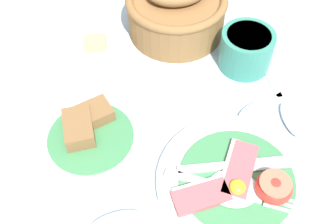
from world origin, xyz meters
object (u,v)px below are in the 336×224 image
Objects in this scene: teaspoon_by_saucer at (285,106)px; teaspoon_near_cup at (268,102)px; bread_plate at (90,136)px; sugar_cup at (246,49)px; breakfast_plate at (238,182)px; bread_basket at (176,10)px; butter_dish at (96,48)px.

teaspoon_near_cup is at bearing -120.21° from teaspoon_by_saucer.
teaspoon_by_saucer is at bearing 18.76° from bread_plate.
sugar_cup is at bearing -105.54° from teaspoon_near_cup.
breakfast_plate is 1.47× the size of teaspoon_near_cup.
breakfast_plate is 1.22× the size of bread_basket.
bread_basket is 0.27m from teaspoon_by_saucer.
teaspoon_by_saucer is at bearing 63.98° from breakfast_plate.
butter_dish is (-0.14, -0.08, -0.04)m from bread_basket.
sugar_cup is (0.01, 0.25, 0.03)m from breakfast_plate.
breakfast_plate reaches higher than butter_dish.
bread_plate is 0.20m from butter_dish.
bread_basket is at bearing 28.90° from butter_dish.
bread_basket reaches higher than breakfast_plate.
bread_basket is at bearing 69.62° from bread_plate.
teaspoon_by_saucer and teaspoon_near_cup have the same top height.
bread_plate is (-0.23, 0.05, 0.00)m from breakfast_plate.
bread_plate is at bearing 167.79° from breakfast_plate.
sugar_cup is 0.85× the size of butter_dish.
sugar_cup is at bearing 40.22° from bread_plate.
breakfast_plate is 0.17m from teaspoon_by_saucer.
teaspoon_near_cup is (0.18, -0.17, -0.04)m from bread_basket.
bread_plate is at bearing -110.38° from bread_basket.
sugar_cup is 0.49× the size of bread_basket.
bread_plate is 0.32m from teaspoon_by_saucer.
breakfast_plate is 1.23× the size of teaspoon_by_saucer.
butter_dish is at bearing -179.59° from sugar_cup.
bread_basket is at bearing 111.48° from breakfast_plate.
breakfast_plate and bread_plate have the same top height.
breakfast_plate is 0.25m from sugar_cup.
butter_dish reaches higher than teaspoon_by_saucer.
butter_dish is at bearing -122.58° from teaspoon_by_saucer.
teaspoon_near_cup is (0.05, 0.16, -0.01)m from breakfast_plate.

